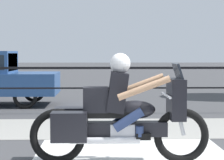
{
  "coord_description": "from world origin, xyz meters",
  "views": [
    {
      "loc": [
        -0.59,
        -5.52,
        1.57
      ],
      "look_at": [
        -0.39,
        1.35,
        1.13
      ],
      "focal_mm": 70.0,
      "sensor_mm": 36.0,
      "label": 1
    }
  ],
  "objects": [
    {
      "name": "sidewalk_band",
      "position": [
        0.0,
        3.4,
        0.01
      ],
      "size": [
        44.0,
        2.4,
        0.01
      ],
      "primitive_type": "cube",
      "color": "#99968E",
      "rests_on": "ground"
    },
    {
      "name": "fence_railing",
      "position": [
        0.0,
        5.49,
        0.94
      ],
      "size": [
        36.0,
        0.05,
        1.2
      ],
      "color": "black",
      "rests_on": "ground"
    },
    {
      "name": "motorcycle",
      "position": [
        -0.33,
        0.53,
        0.69
      ],
      "size": [
        2.53,
        0.76,
        1.56
      ],
      "rotation": [
        0.0,
        0.0,
        0.03
      ],
      "color": "black",
      "rests_on": "ground"
    }
  ]
}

